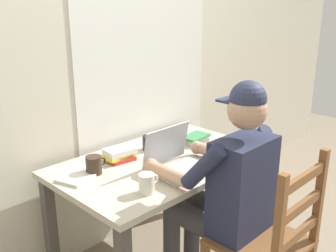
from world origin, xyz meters
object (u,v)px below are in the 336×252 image
desk (162,174)px  coffee_mug_spare (150,143)px  coffee_mug_dark (94,165)px  book_stack_side (195,139)px  wooden_chair (269,245)px  computer_mouse (210,156)px  book_stack_main (120,154)px  seated_person (225,185)px  laptop (177,160)px  coffee_mug_white (147,183)px

desk → coffee_mug_spare: 0.23m
desk → coffee_mug_dark: (-0.40, 0.12, 0.15)m
coffee_mug_spare → book_stack_side: (0.29, -0.12, -0.02)m
wooden_chair → book_stack_side: wooden_chair is taller
computer_mouse → coffee_mug_spare: (-0.15, 0.36, 0.03)m
coffee_mug_spare → coffee_mug_dark: bearing=-173.8°
computer_mouse → book_stack_main: book_stack_main is taller
seated_person → book_stack_main: 0.66m
desk → laptop: 0.22m
book_stack_side → seated_person: bearing=-124.7°
coffee_mug_dark → coffee_mug_spare: bearing=6.2°
seated_person → laptop: 0.31m
seated_person → computer_mouse: size_ratio=12.62×
book_stack_main → computer_mouse: bearing=-42.3°
wooden_chair → laptop: size_ratio=2.90×
wooden_chair → computer_mouse: wooden_chair is taller
desk → computer_mouse: size_ratio=12.57×
coffee_mug_spare → book_stack_side: size_ratio=0.62×
coffee_mug_dark → coffee_mug_spare: 0.46m
wooden_chair → coffee_mug_dark: 0.99m
laptop → coffee_mug_spare: bearing=73.1°
seated_person → wooden_chair: size_ratio=1.32×
computer_mouse → coffee_mug_spare: size_ratio=0.81×
coffee_mug_dark → book_stack_side: coffee_mug_dark is taller
laptop → book_stack_main: laptop is taller
laptop → seated_person: bearing=-81.7°
wooden_chair → book_stack_main: size_ratio=5.07×
coffee_mug_white → coffee_mug_dark: size_ratio=0.94×
seated_person → computer_mouse: 0.34m
laptop → coffee_mug_dark: 0.45m
seated_person → computer_mouse: bearing=51.8°
seated_person → coffee_mug_dark: 0.71m
coffee_mug_dark → seated_person: bearing=-55.5°
wooden_chair → computer_mouse: 0.64m
computer_mouse → seated_person: bearing=-128.2°
desk → seated_person: 0.47m
coffee_mug_dark → book_stack_main: size_ratio=0.67×
seated_person → computer_mouse: seated_person is taller
book_stack_side → coffee_mug_white: bearing=-157.2°
laptop → book_stack_side: size_ratio=1.66×
coffee_mug_dark → book_stack_main: 0.22m
wooden_chair → book_stack_side: size_ratio=4.81×
coffee_mug_spare → book_stack_main: size_ratio=0.65×
coffee_mug_dark → book_stack_main: bearing=12.5°
desk → laptop: size_ratio=3.81×
wooden_chair → coffee_mug_spare: (0.06, 0.91, 0.28)m
seated_person → wooden_chair: 0.36m
desk → coffee_mug_white: size_ratio=10.69×
wooden_chair → coffee_mug_dark: bearing=114.9°
laptop → book_stack_main: size_ratio=1.75×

